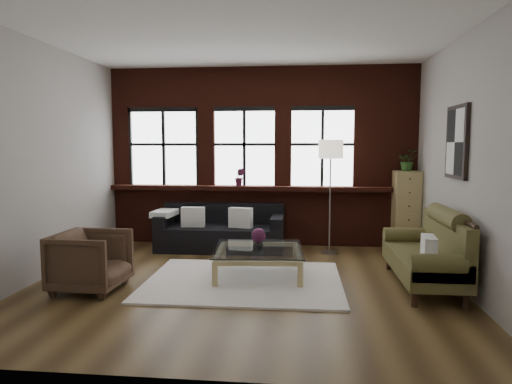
# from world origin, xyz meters

# --- Properties ---
(floor) EXTENTS (5.50, 5.50, 0.00)m
(floor) POSITION_xyz_m (0.00, 0.00, 0.00)
(floor) COLOR #49351B
(floor) RESTS_ON ground
(ceiling) EXTENTS (5.50, 5.50, 0.00)m
(ceiling) POSITION_xyz_m (0.00, 0.00, 3.20)
(ceiling) COLOR white
(ceiling) RESTS_ON ground
(wall_back) EXTENTS (5.50, 0.00, 5.50)m
(wall_back) POSITION_xyz_m (0.00, 2.50, 1.60)
(wall_back) COLOR #A8A39D
(wall_back) RESTS_ON ground
(wall_front) EXTENTS (5.50, 0.00, 5.50)m
(wall_front) POSITION_xyz_m (0.00, -2.50, 1.60)
(wall_front) COLOR #A8A39D
(wall_front) RESTS_ON ground
(wall_left) EXTENTS (0.00, 5.00, 5.00)m
(wall_left) POSITION_xyz_m (-2.75, 0.00, 1.60)
(wall_left) COLOR #A8A39D
(wall_left) RESTS_ON ground
(wall_right) EXTENTS (0.00, 5.00, 5.00)m
(wall_right) POSITION_xyz_m (2.75, 0.00, 1.60)
(wall_right) COLOR #A8A39D
(wall_right) RESTS_ON ground
(brick_backwall) EXTENTS (5.50, 0.12, 3.20)m
(brick_backwall) POSITION_xyz_m (0.00, 2.44, 1.60)
(brick_backwall) COLOR #461910
(brick_backwall) RESTS_ON floor
(sill_ledge) EXTENTS (5.50, 0.30, 0.08)m
(sill_ledge) POSITION_xyz_m (0.00, 2.35, 1.04)
(sill_ledge) COLOR #461910
(sill_ledge) RESTS_ON brick_backwall
(window_left) EXTENTS (1.38, 0.10, 1.50)m
(window_left) POSITION_xyz_m (-1.80, 2.45, 1.75)
(window_left) COLOR black
(window_left) RESTS_ON brick_backwall
(window_mid) EXTENTS (1.38, 0.10, 1.50)m
(window_mid) POSITION_xyz_m (-0.30, 2.45, 1.75)
(window_mid) COLOR black
(window_mid) RESTS_ON brick_backwall
(window_right) EXTENTS (1.38, 0.10, 1.50)m
(window_right) POSITION_xyz_m (1.10, 2.45, 1.75)
(window_right) COLOR black
(window_right) RESTS_ON brick_backwall
(wall_poster) EXTENTS (0.05, 0.74, 0.94)m
(wall_poster) POSITION_xyz_m (2.72, 0.30, 1.85)
(wall_poster) COLOR black
(wall_poster) RESTS_ON wall_right
(shag_rug) EXTENTS (2.59, 2.04, 0.03)m
(shag_rug) POSITION_xyz_m (-0.01, 0.06, 0.01)
(shag_rug) COLOR white
(shag_rug) RESTS_ON floor
(dark_sofa) EXTENTS (2.17, 0.88, 0.78)m
(dark_sofa) POSITION_xyz_m (-0.65, 1.90, 0.39)
(dark_sofa) COLOR black
(dark_sofa) RESTS_ON floor
(pillow_a) EXTENTS (0.41, 0.17, 0.34)m
(pillow_a) POSITION_xyz_m (-1.11, 1.80, 0.58)
(pillow_a) COLOR white
(pillow_a) RESTS_ON dark_sofa
(pillow_b) EXTENTS (0.42, 0.22, 0.34)m
(pillow_b) POSITION_xyz_m (-0.29, 1.80, 0.58)
(pillow_b) COLOR white
(pillow_b) RESTS_ON dark_sofa
(vintage_settee) EXTENTS (0.81, 1.83, 0.97)m
(vintage_settee) POSITION_xyz_m (2.30, 0.11, 0.49)
(vintage_settee) COLOR brown
(vintage_settee) RESTS_ON floor
(pillow_settee) EXTENTS (0.18, 0.39, 0.34)m
(pillow_settee) POSITION_xyz_m (2.22, -0.45, 0.60)
(pillow_settee) COLOR white
(pillow_settee) RESTS_ON vintage_settee
(armchair) EXTENTS (0.86, 0.83, 0.75)m
(armchair) POSITION_xyz_m (-1.86, -0.48, 0.38)
(armchair) COLOR #433021
(armchair) RESTS_ON floor
(coffee_table) EXTENTS (1.29, 1.29, 0.40)m
(coffee_table) POSITION_xyz_m (0.16, 0.35, 0.19)
(coffee_table) COLOR tan
(coffee_table) RESTS_ON shag_rug
(vase) EXTENTS (0.17, 0.17, 0.15)m
(vase) POSITION_xyz_m (0.16, 0.35, 0.46)
(vase) COLOR #B2B2B2
(vase) RESTS_ON coffee_table
(flowers) EXTENTS (0.20, 0.20, 0.20)m
(flowers) POSITION_xyz_m (0.16, 0.35, 0.58)
(flowers) COLOR #541C3F
(flowers) RESTS_ON vase
(drawer_chest) EXTENTS (0.42, 0.42, 1.37)m
(drawer_chest) POSITION_xyz_m (2.53, 2.17, 0.69)
(drawer_chest) COLOR tan
(drawer_chest) RESTS_ON floor
(potted_plant_top) EXTENTS (0.34, 0.29, 0.36)m
(potted_plant_top) POSITION_xyz_m (2.53, 2.17, 1.55)
(potted_plant_top) COLOR #2D5923
(potted_plant_top) RESTS_ON drawer_chest
(floor_lamp) EXTENTS (0.40, 0.40, 2.05)m
(floor_lamp) POSITION_xyz_m (1.21, 1.81, 1.02)
(floor_lamp) COLOR #A5A5A8
(floor_lamp) RESTS_ON floor
(sill_plant) EXTENTS (0.19, 0.16, 0.32)m
(sill_plant) POSITION_xyz_m (-0.37, 2.32, 1.24)
(sill_plant) COLOR #541C3F
(sill_plant) RESTS_ON sill_ledge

